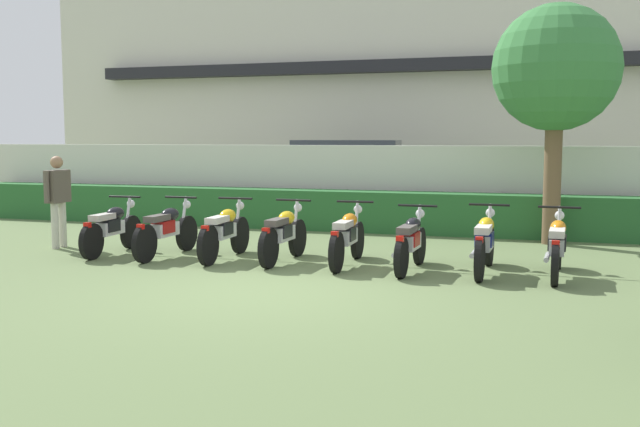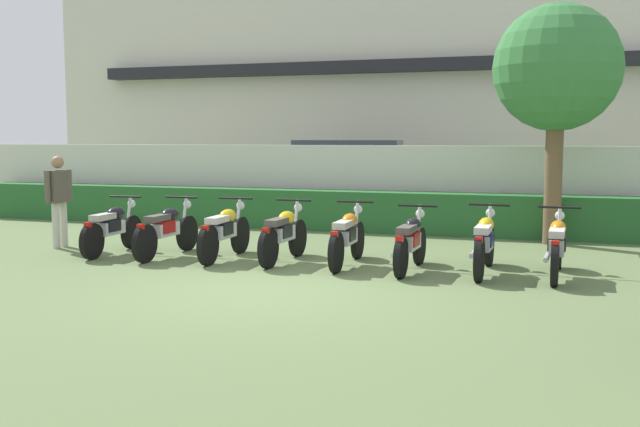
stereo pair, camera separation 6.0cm
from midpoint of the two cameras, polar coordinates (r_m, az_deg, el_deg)
The scene contains 15 objects.
ground at distance 9.42m, azimuth -4.13°, elevation -6.03°, with size 60.00×60.00×0.00m, color #607547.
building at distance 24.77m, azimuth 9.95°, elevation 10.27°, with size 25.42×6.50×7.67m.
compound_wall at distance 15.77m, azimuth 5.15°, elevation 2.11°, with size 24.15×0.30×1.79m, color silver.
hedge_row at distance 15.13m, azimuth 4.55°, elevation 0.15°, with size 19.32×0.70×0.84m, color #28602D.
parked_car at distance 19.09m, azimuth 2.80°, elevation 2.93°, with size 4.67×2.47×1.89m.
tree_near_inspector at distance 13.98m, azimuth 18.28°, elevation 10.71°, with size 2.29×2.29×4.36m.
motorcycle_in_row_0 at distance 12.69m, azimuth -15.93°, elevation -1.08°, with size 0.60×1.81×0.95m.
motorcycle_in_row_1 at distance 12.20m, azimuth -11.86°, elevation -1.24°, with size 0.60×1.94×0.96m.
motorcycle_in_row_2 at distance 11.76m, azimuth -7.39°, elevation -1.40°, with size 0.60×1.88×0.97m.
motorcycle_in_row_3 at distance 11.41m, azimuth -2.76°, elevation -1.60°, with size 0.60×1.82×0.97m.
motorcycle_in_row_4 at distance 11.12m, azimuth 2.31°, elevation -1.82°, with size 0.60×1.93×0.96m.
motorcycle_in_row_5 at distance 10.72m, azimuth 7.30°, elevation -2.19°, with size 0.60×1.78×0.95m.
motorcycle_in_row_6 at distance 10.72m, azimuth 13.00°, elevation -2.23°, with size 0.60×1.97×0.97m.
motorcycle_in_row_7 at distance 10.68m, azimuth 18.32°, elevation -2.43°, with size 0.60×1.95×0.96m.
inspector_person at distance 13.66m, azimuth -19.77°, elevation 1.47°, with size 0.22×0.66×1.64m.
Camera 2 is at (3.49, -8.53, 1.97)m, focal length 40.63 mm.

